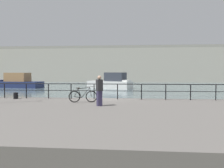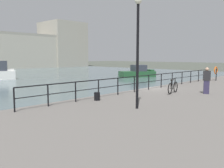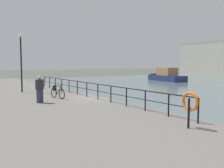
# 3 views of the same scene
# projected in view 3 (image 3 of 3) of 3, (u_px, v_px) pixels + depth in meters

# --- Properties ---
(ground_plane) EXTENTS (240.00, 240.00, 0.00)m
(ground_plane) POSITION_uv_depth(u_px,v_px,m) (100.00, 109.00, 18.20)
(ground_plane) COLOR #4C5147
(quay_promenade) EXTENTS (56.00, 13.00, 0.90)m
(quay_promenade) POSITION_uv_depth(u_px,v_px,m) (6.00, 113.00, 14.61)
(quay_promenade) COLOR slate
(quay_promenade) RESTS_ON ground_plane
(moored_harbor_tender) EXTENTS (9.18, 4.41, 2.61)m
(moored_harbor_tender) POSITION_uv_depth(u_px,v_px,m) (166.00, 76.00, 48.37)
(moored_harbor_tender) COLOR navy
(moored_harbor_tender) RESTS_ON water_basin
(quay_railing) EXTENTS (19.76, 0.07, 1.08)m
(quay_railing) POSITION_uv_depth(u_px,v_px,m) (87.00, 87.00, 18.23)
(quay_railing) COLOR black
(quay_railing) RESTS_ON quay_promenade
(parked_bicycle) EXTENTS (1.75, 0.38, 0.98)m
(parked_bicycle) POSITION_uv_depth(u_px,v_px,m) (58.00, 93.00, 17.37)
(parked_bicycle) COLOR black
(parked_bicycle) RESTS_ON quay_promenade
(mooring_bollard) EXTENTS (0.32, 0.32, 0.44)m
(mooring_bollard) POSITION_uv_depth(u_px,v_px,m) (55.00, 88.00, 22.58)
(mooring_bollard) COLOR black
(mooring_bollard) RESTS_ON quay_promenade
(life_ring_stand) EXTENTS (0.75, 0.16, 1.40)m
(life_ring_stand) POSITION_uv_depth(u_px,v_px,m) (190.00, 103.00, 9.28)
(life_ring_stand) COLOR black
(life_ring_stand) RESTS_ON quay_promenade
(quay_lamp_post) EXTENTS (0.32, 0.32, 4.97)m
(quay_lamp_post) POSITION_uv_depth(u_px,v_px,m) (21.00, 55.00, 20.90)
(quay_lamp_post) COLOR black
(quay_lamp_post) RESTS_ON quay_promenade
(standing_person) EXTENTS (0.45, 0.52, 1.69)m
(standing_person) POSITION_uv_depth(u_px,v_px,m) (40.00, 89.00, 15.35)
(standing_person) COLOR #332D4C
(standing_person) RESTS_ON quay_promenade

